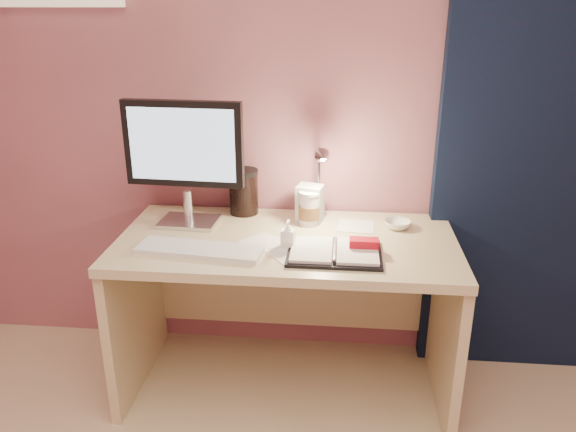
# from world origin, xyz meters

# --- Properties ---
(room) EXTENTS (3.50, 3.50, 3.50)m
(room) POSITION_xyz_m (0.95, 1.69, 1.14)
(room) COLOR #C6B28E
(room) RESTS_ON ground
(desk) EXTENTS (1.40, 0.70, 0.73)m
(desk) POSITION_xyz_m (0.00, 1.45, 0.50)
(desk) COLOR beige
(desk) RESTS_ON ground
(monitor) EXTENTS (0.51, 0.19, 0.54)m
(monitor) POSITION_xyz_m (-0.45, 1.51, 1.05)
(monitor) COLOR silver
(monitor) RESTS_ON desk
(keyboard) EXTENTS (0.51, 0.20, 0.02)m
(keyboard) POSITION_xyz_m (-0.33, 1.22, 0.74)
(keyboard) COLOR white
(keyboard) RESTS_ON desk
(planner) EXTENTS (0.36, 0.27, 0.06)m
(planner) POSITION_xyz_m (0.21, 1.24, 0.74)
(planner) COLOR black
(planner) RESTS_ON desk
(paper_a) EXTENTS (0.23, 0.23, 0.00)m
(paper_a) POSITION_xyz_m (0.04, 1.24, 0.73)
(paper_a) COLOR silver
(paper_a) RESTS_ON desk
(paper_b) EXTENTS (0.17, 0.17, 0.00)m
(paper_b) POSITION_xyz_m (0.29, 1.54, 0.73)
(paper_b) COLOR silver
(paper_b) RESTS_ON desk
(paper_c) EXTENTS (0.22, 0.22, 0.00)m
(paper_c) POSITION_xyz_m (-0.09, 1.33, 0.73)
(paper_c) COLOR silver
(paper_c) RESTS_ON desk
(coffee_cup) EXTENTS (0.09, 0.09, 0.15)m
(coffee_cup) POSITION_xyz_m (0.08, 1.55, 0.80)
(coffee_cup) COLOR white
(coffee_cup) RESTS_ON desk
(bowl) EXTENTS (0.13, 0.13, 0.04)m
(bowl) POSITION_xyz_m (0.46, 1.54, 0.75)
(bowl) COLOR silver
(bowl) RESTS_ON desk
(lotion_bottle) EXTENTS (0.06, 0.06, 0.12)m
(lotion_bottle) POSITION_xyz_m (0.01, 1.29, 0.79)
(lotion_bottle) COLOR white
(lotion_bottle) RESTS_ON desk
(dark_jar) EXTENTS (0.13, 0.13, 0.19)m
(dark_jar) POSITION_xyz_m (-0.23, 1.66, 0.82)
(dark_jar) COLOR black
(dark_jar) RESTS_ON desk
(product_box) EXTENTS (0.13, 0.11, 0.17)m
(product_box) POSITION_xyz_m (0.08, 1.59, 0.81)
(product_box) COLOR #B0B0AC
(product_box) RESTS_ON desk
(desk_lamp) EXTENTS (0.10, 0.22, 0.35)m
(desk_lamp) POSITION_xyz_m (0.10, 1.55, 0.95)
(desk_lamp) COLOR silver
(desk_lamp) RESTS_ON desk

